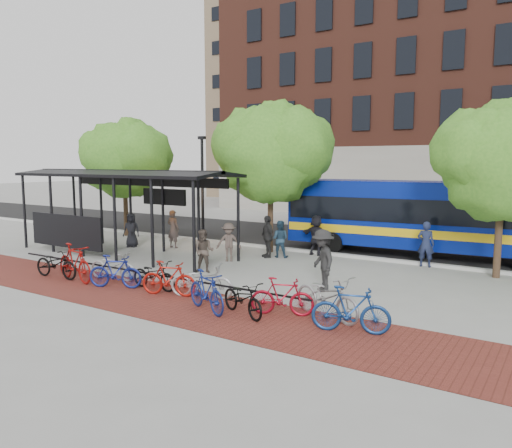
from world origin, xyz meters
The scene contains 33 objects.
ground centered at (0.00, 0.00, 0.00)m, with size 160.00×160.00×0.00m, color #9E9E99.
asphalt_street centered at (0.00, 8.00, 0.01)m, with size 160.00×8.00×0.01m, color black.
curb centered at (0.00, 4.00, 0.06)m, with size 160.00×0.25×0.12m, color #B7B7B2.
brick_strip centered at (-2.00, -5.00, 0.00)m, with size 24.00×3.00×0.01m, color maroon.
bike_rack_rail centered at (-3.30, -4.10, 0.00)m, with size 12.00×0.05×0.95m, color black.
building_tower centered at (-16.00, 40.00, 15.00)m, with size 22.00×22.00×30.00m, color #7A664C.
bus_shelter centered at (-8.13, -0.48, 3.00)m, with size 10.60×3.07×3.60m.
tree_a centered at (-11.91, 3.35, 4.24)m, with size 4.90×4.00×6.18m.
tree_b centered at (-2.90, 3.35, 4.46)m, with size 5.15×4.20×6.47m.
tree_c centered at (6.09, 3.35, 4.05)m, with size 4.66×3.80×5.92m.
lamp_post_left centered at (-7.00, 3.60, 2.75)m, with size 0.35×0.20×5.12m.
bus centered at (3.05, 5.87, 1.79)m, with size 11.70×3.39×3.12m.
bike_0 centered at (-6.51, -4.88, 0.51)m, with size 0.67×1.93×1.02m, color black.
bike_1 centered at (-5.60, -4.83, 0.62)m, with size 0.59×2.08×1.25m, color maroon.
bike_2 centered at (-4.72, -4.00, 0.48)m, with size 0.63×1.81×0.95m, color #AAAAAD.
bike_3 centered at (-3.80, -4.72, 0.52)m, with size 0.49×1.74×1.05m, color navy.
bike_4 centered at (-2.67, -4.18, 0.46)m, with size 0.61×1.75×0.92m, color black.
bike_5 centered at (-1.78, -4.48, 0.52)m, with size 0.49×1.73×1.04m, color #A0170E.
bike_6 centered at (-0.83, -4.12, 0.50)m, with size 0.67×1.91×1.01m, color #9D9D9F.
bike_7 centered at (0.13, -5.11, 0.54)m, with size 0.51×1.81×1.09m, color navy.
bike_8 centered at (1.12, -4.87, 0.46)m, with size 0.61×1.74×0.92m, color black.
bike_9 centered at (1.96, -4.32, 0.50)m, with size 0.47×1.65×0.99m, color maroon.
bike_10 centered at (3.03, -3.91, 0.57)m, with size 0.76×2.17×1.14m, color gray.
bike_11 centered at (3.95, -4.61, 0.55)m, with size 0.52×1.83×1.10m, color navy.
pedestrian_0 centered at (-9.07, 0.92, 0.79)m, with size 0.77×0.50×1.58m, color black.
pedestrian_1 centered at (-7.27, 1.77, 0.87)m, with size 0.64×0.42×1.74m, color #413734.
pedestrian_2 centered at (-2.04, 2.44, 0.76)m, with size 0.74×0.58×1.53m, color #223B50.
pedestrian_3 centered at (-3.31, 0.64, 0.77)m, with size 0.99×0.57×1.53m, color #4E4039.
pedestrian_4 centered at (-2.46, 2.18, 0.87)m, with size 1.02×0.42×1.73m, color #272727.
pedestrian_5 centered at (-0.99, 3.71, 0.85)m, with size 1.58×0.50×1.70m, color black.
pedestrian_7 centered at (3.50, 3.80, 0.86)m, with size 0.63×0.41×1.72m, color #1C2442.
pedestrian_8 centered at (-2.85, -1.50, 0.78)m, with size 0.75×0.59×1.55m, color #4C4138.
pedestrian_9 centered at (1.77, -1.50, 0.95)m, with size 1.22×0.70×1.89m, color black.
Camera 1 is at (8.14, -15.12, 3.93)m, focal length 35.00 mm.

